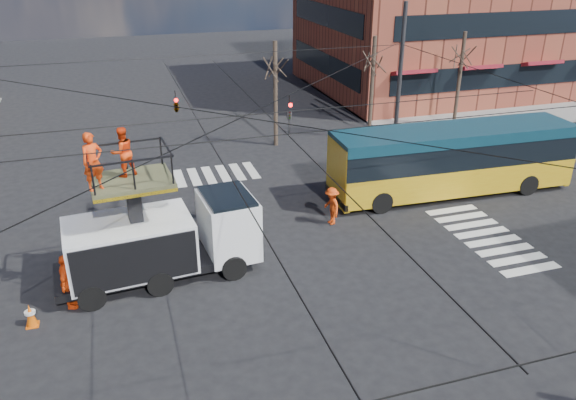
# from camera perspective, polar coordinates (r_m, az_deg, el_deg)

# --- Properties ---
(ground) EXTENTS (120.00, 120.00, 0.00)m
(ground) POSITION_cam_1_polar(r_m,az_deg,el_deg) (20.31, -4.10, -7.79)
(ground) COLOR black
(ground) RESTS_ON ground
(sidewalk_ne) EXTENTS (18.00, 18.00, 0.12)m
(sidewalk_ne) POSITION_cam_1_polar(r_m,az_deg,el_deg) (46.40, 15.64, 10.30)
(sidewalk_ne) COLOR slate
(sidewalk_ne) RESTS_ON ground
(crosswalks) EXTENTS (22.40, 22.40, 0.02)m
(crosswalks) POSITION_cam_1_polar(r_m,az_deg,el_deg) (20.31, -4.10, -7.77)
(crosswalks) COLOR silver
(crosswalks) RESTS_ON ground
(overhead_network) EXTENTS (24.24, 24.24, 8.00)m
(overhead_network) POSITION_cam_1_polar(r_m,az_deg,el_deg) (18.73, -5.00, 3.96)
(overhead_network) COLOR #2D2D30
(overhead_network) RESTS_ON ground
(tree_a) EXTENTS (2.00, 2.00, 6.00)m
(tree_a) POSITION_cam_1_polar(r_m,az_deg,el_deg) (32.09, -1.31, 13.44)
(tree_a) COLOR #382B21
(tree_a) RESTS_ON ground
(tree_b) EXTENTS (2.00, 2.00, 6.00)m
(tree_b) POSITION_cam_1_polar(r_m,az_deg,el_deg) (34.21, 8.68, 13.88)
(tree_b) COLOR #382B21
(tree_b) RESTS_ON ground
(tree_c) EXTENTS (2.00, 2.00, 6.00)m
(tree_c) POSITION_cam_1_polar(r_m,az_deg,el_deg) (37.19, 17.31, 13.93)
(tree_c) COLOR #382B21
(tree_c) RESTS_ON ground
(utility_truck) EXTENTS (7.17, 3.12, 5.72)m
(utility_truck) POSITION_cam_1_polar(r_m,az_deg,el_deg) (19.91, -12.76, -2.70)
(utility_truck) COLOR black
(utility_truck) RESTS_ON ground
(city_bus) EXTENTS (11.62, 3.03, 3.20)m
(city_bus) POSITION_cam_1_polar(r_m,az_deg,el_deg) (27.29, 16.35, 4.05)
(city_bus) COLOR #C18F12
(city_bus) RESTS_ON ground
(traffic_cone) EXTENTS (0.36, 0.36, 0.77)m
(traffic_cone) POSITION_cam_1_polar(r_m,az_deg,el_deg) (19.45, -24.69, -10.59)
(traffic_cone) COLOR #E05709
(traffic_cone) RESTS_ON ground
(worker_ground) EXTENTS (0.63, 1.19, 1.93)m
(worker_ground) POSITION_cam_1_polar(r_m,az_deg,el_deg) (19.56, -21.50, -7.73)
(worker_ground) COLOR #EE450F
(worker_ground) RESTS_ON ground
(flagger) EXTENTS (0.70, 1.11, 1.65)m
(flagger) POSITION_cam_1_polar(r_m,az_deg,el_deg) (23.62, 4.45, -0.61)
(flagger) COLOR red
(flagger) RESTS_ON ground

